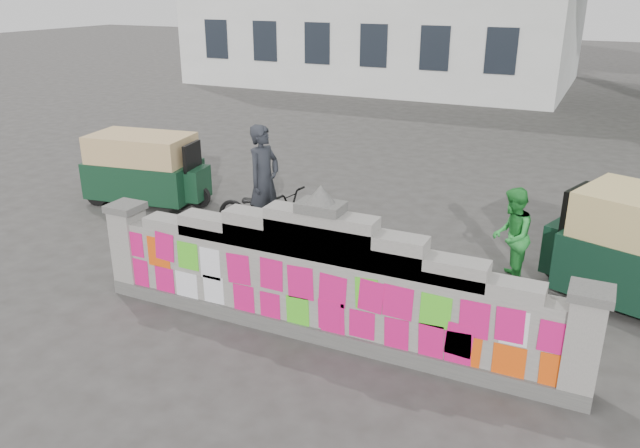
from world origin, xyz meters
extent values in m
plane|color=#383533|center=(0.00, 0.00, 0.00)|extent=(100.00, 100.00, 0.00)
cube|color=#4C4C49|center=(0.00, 0.00, 0.10)|extent=(6.40, 0.42, 0.20)
cube|color=gray|center=(0.00, 0.00, 0.60)|extent=(6.40, 0.32, 1.00)
cube|color=gray|center=(0.00, 0.00, 1.17)|extent=(5.20, 0.32, 0.14)
cube|color=gray|center=(0.00, 0.00, 1.24)|extent=(4.00, 0.32, 0.28)
cube|color=gray|center=(0.00, 0.00, 1.32)|extent=(2.60, 0.32, 0.44)
cube|color=gray|center=(0.00, 0.00, 1.39)|extent=(1.40, 0.32, 0.58)
cube|color=#4C4C49|center=(0.00, 0.00, 1.74)|extent=(0.55, 0.36, 0.12)
cone|color=#4C4C49|center=(0.00, 0.00, 1.90)|extent=(0.36, 0.36, 0.22)
cube|color=gray|center=(-3.02, 0.00, 0.62)|extent=(0.36, 0.40, 1.24)
cube|color=#4C4C49|center=(-3.02, 0.00, 1.28)|extent=(0.44, 0.44, 0.10)
cube|color=gray|center=(3.02, 0.00, 0.62)|extent=(0.36, 0.40, 1.24)
cube|color=#4C4C49|center=(3.02, 0.00, 1.28)|extent=(0.44, 0.44, 0.10)
imported|color=black|center=(-2.10, 2.24, 0.54)|extent=(2.16, 1.03, 1.09)
imported|color=#22252B|center=(-2.10, 2.24, 0.92)|extent=(0.54, 0.73, 1.85)
imported|color=green|center=(1.86, 2.62, 0.73)|extent=(0.58, 0.73, 1.46)
cube|color=#11341F|center=(-5.51, 3.22, 0.50)|extent=(2.32, 1.48, 0.72)
cube|color=tan|center=(-5.51, 3.22, 1.13)|extent=(2.13, 1.41, 0.54)
cube|color=#11341F|center=(-4.39, 3.39, 0.50)|extent=(0.54, 0.69, 0.63)
cube|color=black|center=(-4.39, 3.39, 1.04)|extent=(0.16, 0.64, 0.54)
cylinder|color=black|center=(-4.30, 3.40, 0.23)|extent=(0.46, 0.17, 0.45)
cylinder|color=black|center=(-6.24, 2.61, 0.23)|extent=(0.46, 0.17, 0.45)
cylinder|color=black|center=(-6.38, 3.60, 0.23)|extent=(0.46, 0.17, 0.45)
cube|color=black|center=(2.64, 2.98, 0.57)|extent=(0.73, 0.85, 0.72)
cube|color=black|center=(2.64, 2.98, 1.19)|extent=(0.32, 0.71, 0.62)
cylinder|color=black|center=(2.54, 3.01, 0.26)|extent=(0.53, 0.29, 0.52)
camera|label=1|loc=(2.95, -6.23, 4.18)|focal=35.00mm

